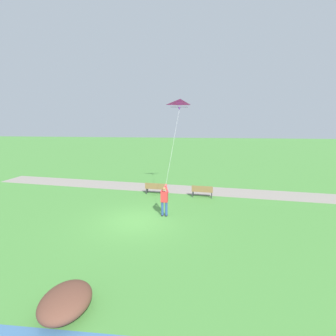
% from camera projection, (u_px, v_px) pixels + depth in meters
% --- Properties ---
extents(ground_plane, '(120.00, 120.00, 0.00)m').
position_uv_depth(ground_plane, '(136.00, 221.00, 13.74)').
color(ground_plane, '#4C8E3D').
extents(walkway_path, '(6.13, 32.06, 0.02)m').
position_uv_depth(walkway_path, '(179.00, 189.00, 19.89)').
color(walkway_path, gray).
rests_on(walkway_path, ground).
extents(person_kite_flyer, '(0.62, 0.52, 1.83)m').
position_uv_depth(person_kite_flyer, '(164.00, 199.00, 14.28)').
color(person_kite_flyer, '#232328').
rests_on(person_kite_flyer, ground).
extents(flying_kite, '(4.57, 1.47, 5.05)m').
position_uv_depth(flying_kite, '(180.00, 105.00, 17.48)').
color(flying_kite, '#E02D9E').
extents(park_bench_near_walkway, '(0.61, 1.54, 0.88)m').
position_uv_depth(park_bench_near_walkway, '(155.00, 188.00, 18.51)').
color(park_bench_near_walkway, olive).
rests_on(park_bench_near_walkway, ground).
extents(park_bench_far_walkway, '(0.61, 1.54, 0.88)m').
position_uv_depth(park_bench_far_walkway, '(202.00, 190.00, 17.77)').
color(park_bench_far_walkway, olive).
rests_on(park_bench_far_walkway, ground).
extents(lakeside_shrub, '(1.79, 1.45, 0.66)m').
position_uv_depth(lakeside_shrub, '(66.00, 301.00, 7.27)').
color(lakeside_shrub, brown).
rests_on(lakeside_shrub, ground).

